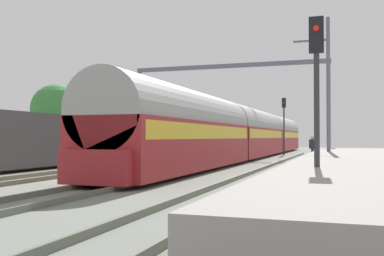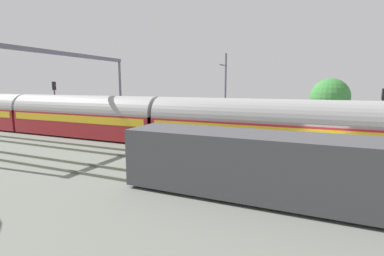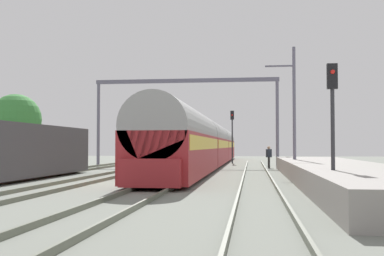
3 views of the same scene
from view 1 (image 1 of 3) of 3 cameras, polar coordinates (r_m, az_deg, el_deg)
name	(u,v)px [view 1 (image 1 of 3)]	position (r m, az deg, el deg)	size (l,w,h in m)	color
ground	(98,178)	(18.80, -11.72, -6.15)	(120.00, 120.00, 0.00)	slate
track_west	(54,175)	(19.92, -16.87, -5.61)	(1.52, 60.00, 0.16)	#5F6454
track_east	(145,178)	(17.85, -5.95, -6.18)	(1.52, 60.00, 0.16)	#5F6454
track_far_east	(250,181)	(16.56, 7.26, -6.56)	(1.52, 60.00, 0.16)	#5F6454
platform	(362,169)	(18.21, 20.44, -4.84)	(4.40, 28.00, 0.90)	gray
passenger_train	(251,133)	(37.77, 7.38, -0.64)	(2.93, 49.20, 3.82)	maroon
freight_car	(12,141)	(24.29, -21.52, -1.48)	(2.80, 13.00, 2.70)	#47474C
person_crossing	(312,146)	(32.59, 14.82, -2.19)	(0.47, 0.39, 1.73)	#2B2B2B
railway_signal_near	(317,83)	(11.91, 15.30, 5.49)	(0.36, 0.30, 4.67)	#2D2D33
railway_signal_far	(284,119)	(43.40, 11.41, 1.17)	(0.36, 0.30, 5.31)	#2D2D33
catenary_gantry	(228,87)	(38.88, 4.49, 5.17)	(16.80, 0.28, 7.86)	slate
catenary_pole_east_mid	(327,90)	(25.17, 16.56, 4.61)	(1.90, 0.20, 8.00)	slate
tree_west_background	(56,110)	(41.29, -16.60, 2.22)	(4.39, 4.39, 6.24)	#4C3826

